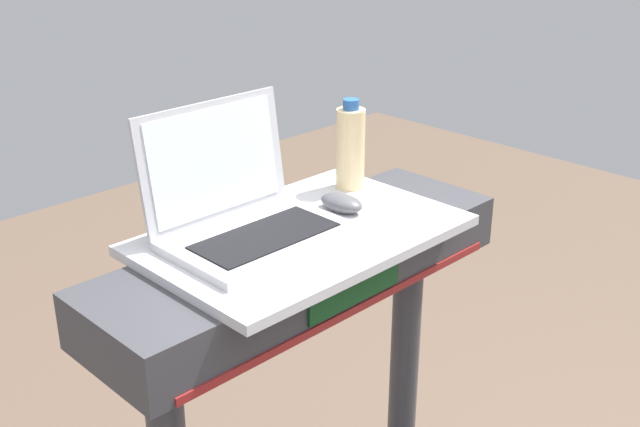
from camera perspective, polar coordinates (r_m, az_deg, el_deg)
name	(u,v)px	position (r m, az deg, el deg)	size (l,w,h in m)	color
desk_board	(302,235)	(1.53, -1.32, -1.55)	(0.61, 0.40, 0.02)	silver
laptop	(244,212)	(1.49, -5.50, 0.12)	(0.33, 0.26, 0.24)	#B7B7BC
computer_mouse	(341,203)	(1.61, 1.57, 0.78)	(0.06, 0.10, 0.03)	#4C4C51
water_bottle	(350,147)	(1.71, 2.21, 4.82)	(0.06, 0.06, 0.20)	beige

